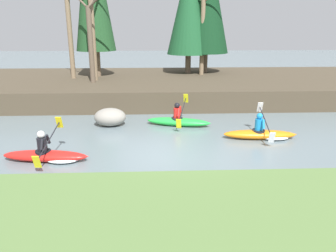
{
  "coord_description": "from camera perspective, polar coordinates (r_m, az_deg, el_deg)",
  "views": [
    {
      "loc": [
        -0.55,
        -10.14,
        4.15
      ],
      "look_at": [
        -0.04,
        1.42,
        0.55
      ],
      "focal_mm": 35.0,
      "sensor_mm": 36.0,
      "label": 1
    }
  ],
  "objects": [
    {
      "name": "kayaker_trailing",
      "position": [
        11.05,
        -20.08,
        -4.79
      ],
      "size": [
        2.79,
        2.07,
        1.2
      ],
      "rotation": [
        0.0,
        0.0,
        -0.1
      ],
      "color": "red",
      "rests_on": "ground"
    },
    {
      "name": "riverbank_far",
      "position": [
        20.24,
        -0.91,
        6.98
      ],
      "size": [
        44.0,
        9.29,
        1.06
      ],
      "color": "#473D2D",
      "rests_on": "ground"
    },
    {
      "name": "kayaker_lead",
      "position": [
        12.87,
        16.15,
        -1.31
      ],
      "size": [
        2.79,
        2.07,
        1.2
      ],
      "rotation": [
        0.0,
        0.0,
        -0.07
      ],
      "color": "orange",
      "rests_on": "ground"
    },
    {
      "name": "bare_tree_downstream",
      "position": [
        21.28,
        6.09,
        16.54
      ],
      "size": [
        3.34,
        3.3,
        6.03
      ],
      "color": "#7A664C",
      "rests_on": "riverbank_far"
    },
    {
      "name": "boulder_midstream",
      "position": [
        14.14,
        -10.05,
        1.55
      ],
      "size": [
        1.34,
        1.05,
        0.76
      ],
      "color": "gray",
      "rests_on": "ground"
    },
    {
      "name": "bare_tree_mid_upstream",
      "position": [
        18.71,
        -13.32,
        15.12
      ],
      "size": [
        2.98,
        2.94,
        5.35
      ],
      "color": "brown",
      "rests_on": "riverbank_far"
    },
    {
      "name": "bare_tree_upstream",
      "position": [
        20.46,
        -16.74,
        16.94
      ],
      "size": [
        3.75,
        3.71,
        6.82
      ],
      "color": "#7A664C",
      "rests_on": "riverbank_far"
    },
    {
      "name": "bare_tree_mid_downstream",
      "position": [
        19.45,
        -13.03,
        18.11
      ],
      "size": [
        4.08,
        4.03,
        7.45
      ],
      "color": "#7A664C",
      "rests_on": "riverbank_far"
    },
    {
      "name": "ground_plane",
      "position": [
        10.98,
        0.55,
        -4.94
      ],
      "size": [
        90.0,
        90.0,
        0.0
      ],
      "primitive_type": "plane",
      "color": "slate"
    },
    {
      "name": "conifer_tree_left",
      "position": [
        21.74,
        3.68,
        20.13
      ],
      "size": [
        2.74,
        2.74,
        7.14
      ],
      "color": "brown",
      "rests_on": "riverbank_far"
    },
    {
      "name": "kayaker_middle",
      "position": [
        13.96,
        1.88,
        0.93
      ],
      "size": [
        2.78,
        2.05,
        1.2
      ],
      "rotation": [
        0.0,
        0.0,
        -0.24
      ],
      "color": "green",
      "rests_on": "ground"
    }
  ]
}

